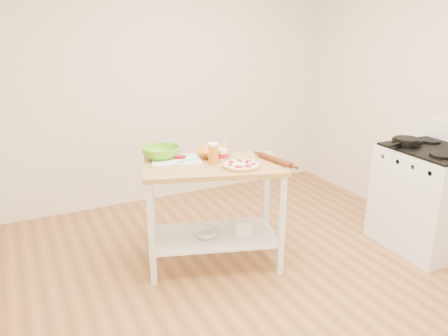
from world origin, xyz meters
name	(u,v)px	position (x,y,z in m)	size (l,w,h in m)	color
room_shell	(279,121)	(0.00, 0.00, 1.35)	(4.04, 4.54, 2.74)	#AD713F
prep_island	(214,193)	(-0.22, 0.60, 0.65)	(1.26, 0.93, 0.90)	tan
gas_stove	(428,198)	(1.65, 0.01, 0.47)	(0.71, 0.82, 1.11)	white
skillet	(406,141)	(1.52, 0.22, 0.97)	(0.40, 0.26, 0.03)	black
pizza	(241,165)	(-0.06, 0.42, 0.92)	(0.30, 0.30, 0.05)	tan
cutting_board	(176,159)	(-0.46, 0.82, 0.91)	(0.47, 0.40, 0.04)	white
spatula	(185,161)	(-0.42, 0.72, 0.92)	(0.15, 0.05, 0.01)	#39C3BA
knife	(163,155)	(-0.53, 0.95, 0.92)	(0.27, 0.07, 0.01)	silver
orange_bowl	(214,153)	(-0.13, 0.78, 0.93)	(0.29, 0.29, 0.07)	orange
green_bowl	(161,153)	(-0.55, 0.93, 0.95)	(0.32, 0.32, 0.10)	#63B219
beer_pint	(213,153)	(-0.22, 0.60, 0.99)	(0.09, 0.09, 0.17)	orange
yogurt_tub	(223,155)	(-0.12, 0.63, 0.95)	(0.09, 0.09, 0.18)	white
rolling_pin	(275,160)	(0.24, 0.40, 0.92)	(0.05, 0.05, 0.40)	#5E2C15
shelf_glass_bowl	(206,233)	(-0.29, 0.60, 0.29)	(0.21, 0.21, 0.06)	silver
shelf_bin	(243,227)	(0.00, 0.50, 0.33)	(0.13, 0.13, 0.13)	white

